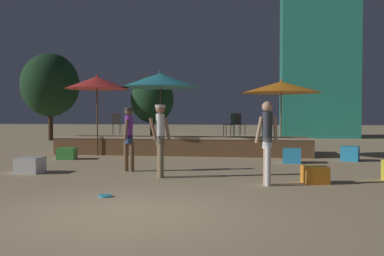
# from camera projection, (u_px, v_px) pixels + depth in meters

# --- Properties ---
(ground_plane) EXTENTS (120.00, 120.00, 0.00)m
(ground_plane) POSITION_uv_depth(u_px,v_px,m) (126.00, 214.00, 6.70)
(ground_plane) COLOR tan
(wooden_deck) EXTENTS (9.94, 2.64, 0.72)m
(wooden_deck) POSITION_uv_depth(u_px,v_px,m) (184.00, 145.00, 17.28)
(wooden_deck) COLOR brown
(wooden_deck) RESTS_ON ground
(patio_umbrella_0) EXTENTS (2.41, 2.41, 3.11)m
(patio_umbrella_0) POSITION_uv_depth(u_px,v_px,m) (97.00, 83.00, 16.32)
(patio_umbrella_0) COLOR brown
(patio_umbrella_0) RESTS_ON ground
(patio_umbrella_1) EXTENTS (2.96, 2.96, 3.22)m
(patio_umbrella_1) POSITION_uv_depth(u_px,v_px,m) (160.00, 80.00, 16.22)
(patio_umbrella_1) COLOR brown
(patio_umbrella_1) RESTS_ON ground
(patio_umbrella_2) EXTENTS (2.88, 2.88, 2.85)m
(patio_umbrella_2) POSITION_uv_depth(u_px,v_px,m) (281.00, 87.00, 15.51)
(patio_umbrella_2) COLOR brown
(patio_umbrella_2) RESTS_ON ground
(cube_seat_0) EXTENTS (0.71, 0.71, 0.50)m
(cube_seat_0) POSITION_uv_depth(u_px,v_px,m) (350.00, 154.00, 14.47)
(cube_seat_0) COLOR #2D9EDB
(cube_seat_0) RESTS_ON ground
(cube_seat_2) EXTENTS (0.66, 0.66, 0.42)m
(cube_seat_2) POSITION_uv_depth(u_px,v_px,m) (30.00, 165.00, 11.49)
(cube_seat_2) COLOR white
(cube_seat_2) RESTS_ON ground
(cube_seat_3) EXTENTS (0.70, 0.70, 0.40)m
(cube_seat_3) POSITION_uv_depth(u_px,v_px,m) (67.00, 153.00, 15.01)
(cube_seat_3) COLOR #4CC651
(cube_seat_3) RESTS_ON ground
(cube_seat_4) EXTENTS (0.62, 0.62, 0.40)m
(cube_seat_4) POSITION_uv_depth(u_px,v_px,m) (315.00, 175.00, 9.73)
(cube_seat_4) COLOR orange
(cube_seat_4) RESTS_ON ground
(cube_seat_5) EXTENTS (0.62, 0.62, 0.47)m
(cube_seat_5) POSITION_uv_depth(u_px,v_px,m) (292.00, 156.00, 13.86)
(cube_seat_5) COLOR #2D9EDB
(cube_seat_5) RESTS_ON ground
(person_0) EXTENTS (0.52, 0.31, 1.86)m
(person_0) POSITION_uv_depth(u_px,v_px,m) (267.00, 139.00, 9.42)
(person_0) COLOR white
(person_0) RESTS_ON ground
(person_1) EXTENTS (0.30, 0.51, 1.76)m
(person_1) POSITION_uv_depth(u_px,v_px,m) (129.00, 135.00, 11.76)
(person_1) COLOR brown
(person_1) RESTS_ON ground
(person_2) EXTENTS (0.53, 0.30, 1.82)m
(person_2) POSITION_uv_depth(u_px,v_px,m) (160.00, 136.00, 10.60)
(person_2) COLOR #72664C
(person_2) RESTS_ON ground
(bistro_chair_0) EXTENTS (0.48, 0.48, 0.90)m
(bistro_chair_0) POSITION_uv_depth(u_px,v_px,m) (238.00, 122.00, 17.47)
(bistro_chair_0) COLOR #47474C
(bistro_chair_0) RESTS_ON wooden_deck
(bistro_chair_1) EXTENTS (0.45, 0.45, 0.90)m
(bistro_chair_1) POSITION_uv_depth(u_px,v_px,m) (231.00, 122.00, 16.68)
(bistro_chair_1) COLOR #1E4C47
(bistro_chair_1) RESTS_ON wooden_deck
(bistro_chair_2) EXTENTS (0.41, 0.41, 0.90)m
(bistro_chair_2) POSITION_uv_depth(u_px,v_px,m) (116.00, 122.00, 17.87)
(bistro_chair_2) COLOR #47474C
(bistro_chair_2) RESTS_ON wooden_deck
(frisbee_disc) EXTENTS (0.25, 0.25, 0.03)m
(frisbee_disc) POSITION_uv_depth(u_px,v_px,m) (105.00, 196.00, 8.14)
(frisbee_disc) COLOR #33B2D8
(frisbee_disc) RESTS_ON ground
(background_tree_0) EXTENTS (2.67, 2.67, 3.98)m
(background_tree_0) POSITION_uv_depth(u_px,v_px,m) (152.00, 100.00, 26.58)
(background_tree_0) COLOR #3D2B1C
(background_tree_0) RESTS_ON ground
(background_tree_2) EXTENTS (3.48, 3.48, 5.29)m
(background_tree_2) POSITION_uv_depth(u_px,v_px,m) (50.00, 85.00, 25.91)
(background_tree_2) COLOR #3D2B1C
(background_tree_2) RESTS_ON ground
(distant_building) EXTENTS (5.04, 3.94, 15.96)m
(distant_building) POSITION_uv_depth(u_px,v_px,m) (318.00, 23.00, 29.75)
(distant_building) COLOR teal
(distant_building) RESTS_ON ground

